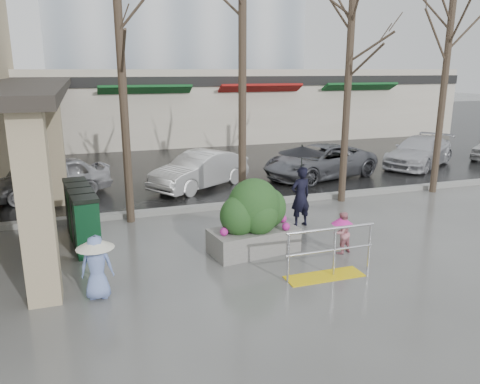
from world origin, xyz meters
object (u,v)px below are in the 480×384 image
car_a (51,177)px  tree_east (451,23)px  planter (254,217)px  car_d (419,152)px  car_b (200,170)px  tree_midwest (242,21)px  child_blue (96,262)px  tree_west (119,24)px  woman (301,177)px  news_boxes (82,215)px  tree_mideast (351,39)px  handrail (328,259)px  child_pink (342,230)px  car_c (320,161)px

car_a → tree_east: bearing=57.1°
planter → car_d: planter is taller
tree_east → car_b: 9.24m
tree_midwest → tree_east: bearing=-0.0°
car_a → planter: bearing=18.0°
tree_midwest → child_blue: 7.52m
tree_midwest → tree_west: bearing=-180.0°
woman → car_a: bearing=-49.3°
tree_west → child_blue: tree_west is taller
news_boxes → tree_mideast: bearing=2.4°
handrail → news_boxes: (-4.59, 3.56, 0.30)m
planter → tree_west: bearing=128.3°
handrail → child_blue: size_ratio=1.60×
child_pink → child_blue: 5.29m
tree_east → planter: bearing=-157.9°
tree_mideast → woman: bearing=-142.2°
handrail → tree_midwest: tree_midwest is taller
car_c → planter: bearing=-53.5°
planter → car_d: bearing=34.2°
tree_mideast → car_a: size_ratio=1.76×
handrail → news_boxes: 5.82m
tree_west → car_b: tree_west is taller
child_blue → tree_west: bearing=-94.7°
car_b → tree_mideast: bearing=18.8°
child_blue → car_d: (13.38, 7.98, -0.07)m
tree_east → car_b: tree_east is taller
car_c → car_a: bearing=-107.1°
child_pink → car_d: 11.05m
tree_midwest → woman: (1.00, -1.78, -3.91)m
tree_west → planter: 5.80m
handrail → car_b: 7.86m
tree_west → car_b: (2.68, 3.03, -4.45)m
tree_mideast → tree_east: 3.54m
tree_mideast → news_boxes: size_ratio=2.64×
child_blue → tree_mideast: bearing=-141.8°
tree_west → child_blue: 6.21m
woman → planter: size_ratio=1.05×
child_pink → handrail: bearing=32.9°
tree_midwest → tree_east: size_ratio=0.97×
tree_east → car_c: size_ratio=1.59×
car_a → car_c: 9.51m
tree_midwest → woman: size_ratio=3.23×
tree_mideast → child_blue: bearing=-150.3°
tree_west → tree_mideast: bearing=0.0°
child_blue → news_boxes: 3.06m
tree_west → news_boxes: 4.74m
tree_mideast → car_c: (0.86, 3.13, -4.23)m
tree_west → news_boxes: (-1.23, -1.24, -4.41)m
child_blue → car_d: bearing=-140.7°
handrail → car_c: size_ratio=0.42×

